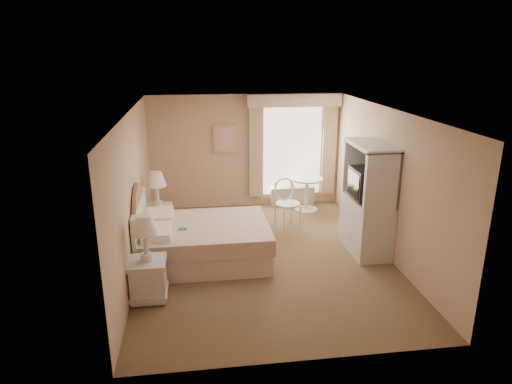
{
  "coord_description": "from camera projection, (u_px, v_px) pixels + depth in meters",
  "views": [
    {
      "loc": [
        -1.11,
        -7.05,
        3.45
      ],
      "look_at": [
        -0.1,
        0.3,
        1.09
      ],
      "focal_mm": 32.0,
      "sensor_mm": 36.0,
      "label": 1
    }
  ],
  "objects": [
    {
      "name": "window",
      "position": [
        293.0,
        147.0,
        10.08
      ],
      "size": [
        2.05,
        0.22,
        2.51
      ],
      "color": "white",
      "rests_on": "room"
    },
    {
      "name": "framed_art",
      "position": [
        225.0,
        139.0,
        9.88
      ],
      "size": [
        0.52,
        0.04,
        0.62
      ],
      "color": "tan",
      "rests_on": "room"
    },
    {
      "name": "armoire",
      "position": [
        368.0,
        208.0,
        7.88
      ],
      "size": [
        0.58,
        1.16,
        1.93
      ],
      "color": "silver",
      "rests_on": "room"
    },
    {
      "name": "nightstand_near",
      "position": [
        148.0,
        269.0,
        6.41
      ],
      "size": [
        0.52,
        0.52,
        1.26
      ],
      "color": "silver",
      "rests_on": "room"
    },
    {
      "name": "cafe_chair",
      "position": [
        286.0,
        199.0,
        9.02
      ],
      "size": [
        0.6,
        0.6,
        0.99
      ],
      "rotation": [
        0.0,
        0.0,
        0.31
      ],
      "color": "silver",
      "rests_on": "room"
    },
    {
      "name": "bed",
      "position": [
        198.0,
        240.0,
        7.65
      ],
      "size": [
        2.14,
        1.67,
        1.48
      ],
      "color": "#D69F8B",
      "rests_on": "room"
    },
    {
      "name": "nightstand_far",
      "position": [
        158.0,
        213.0,
        8.59
      ],
      "size": [
        0.51,
        0.51,
        1.24
      ],
      "color": "silver",
      "rests_on": "room"
    },
    {
      "name": "room",
      "position": [
        265.0,
        188.0,
        7.47
      ],
      "size": [
        4.21,
        5.51,
        2.51
      ],
      "color": "brown",
      "rests_on": "ground"
    },
    {
      "name": "round_table",
      "position": [
        307.0,
        189.0,
        9.98
      ],
      "size": [
        0.69,
        0.69,
        0.73
      ],
      "color": "silver",
      "rests_on": "room"
    }
  ]
}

